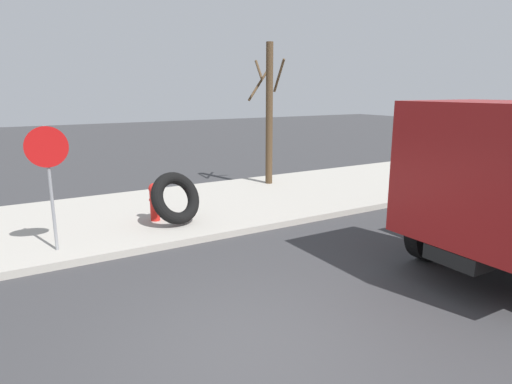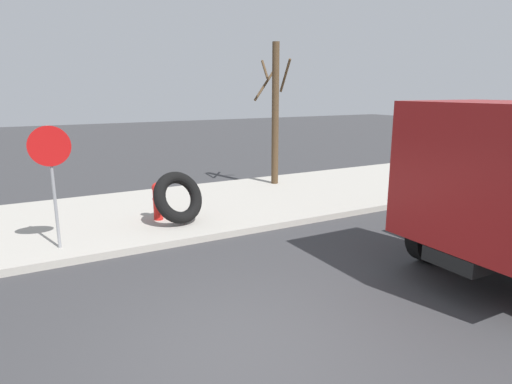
{
  "view_description": "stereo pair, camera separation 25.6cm",
  "coord_description": "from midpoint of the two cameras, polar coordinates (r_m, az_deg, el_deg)",
  "views": [
    {
      "loc": [
        -2.48,
        -4.19,
        3.18
      ],
      "look_at": [
        1.69,
        2.82,
        1.27
      ],
      "focal_mm": 30.91,
      "sensor_mm": 36.0,
      "label": 1
    },
    {
      "loc": [
        -2.26,
        -4.32,
        3.18
      ],
      "look_at": [
        1.69,
        2.82,
        1.27
      ],
      "focal_mm": 30.91,
      "sensor_mm": 36.0,
      "label": 2
    }
  ],
  "objects": [
    {
      "name": "loose_tire",
      "position": [
        10.22,
        -11.06,
        -0.77
      ],
      "size": [
        1.38,
        1.05,
        1.23
      ],
      "primitive_type": "torus",
      "rotation": [
        1.14,
        0.0,
        0.26
      ],
      "color": "black",
      "rests_on": "sidewalk_curb"
    },
    {
      "name": "bare_tree",
      "position": [
        14.32,
        1.17,
        10.34
      ],
      "size": [
        1.04,
        1.04,
        4.47
      ],
      "color": "#4C3823",
      "rests_on": "sidewalk_curb"
    },
    {
      "name": "stop_sign",
      "position": [
        9.06,
        -26.01,
        3.1
      ],
      "size": [
        0.76,
        0.08,
        2.38
      ],
      "color": "gray",
      "rests_on": "sidewalk_curb"
    },
    {
      "name": "fire_hydrant",
      "position": [
        10.63,
        -13.66,
        -1.11
      ],
      "size": [
        0.25,
        0.56,
        0.9
      ],
      "color": "red",
      "rests_on": "sidewalk_curb"
    },
    {
      "name": "sidewalk_curb",
      "position": [
        11.44,
        -17.65,
        -3.24
      ],
      "size": [
        36.0,
        5.0,
        0.15
      ],
      "primitive_type": "cube",
      "color": "#ADA89E",
      "rests_on": "ground"
    },
    {
      "name": "ground_plane",
      "position": [
        5.82,
        -1.48,
        -19.98
      ],
      "size": [
        80.0,
        80.0,
        0.0
      ],
      "primitive_type": "plane",
      "color": "#38383A"
    }
  ]
}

